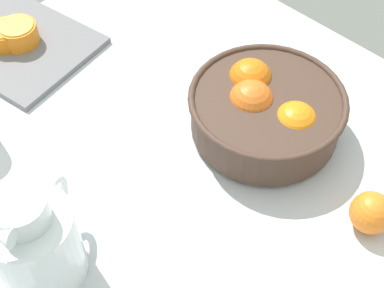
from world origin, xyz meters
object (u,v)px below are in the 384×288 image
(juice_pitcher, at_px, (37,246))
(orange_half_0, at_px, (6,34))
(loose_orange_2, at_px, (371,213))
(cutting_board, at_px, (9,39))
(orange_half_1, at_px, (18,33))
(fruit_bowl, at_px, (267,111))

(juice_pitcher, xyz_separation_m, orange_half_0, (-0.46, 0.25, -0.04))
(juice_pitcher, relative_size, loose_orange_2, 2.79)
(cutting_board, xyz_separation_m, orange_half_1, (0.03, 0.01, 0.03))
(orange_half_1, bearing_deg, orange_half_0, -134.83)
(juice_pitcher, height_order, loose_orange_2, juice_pitcher)
(orange_half_1, bearing_deg, cutting_board, -162.24)
(cutting_board, height_order, orange_half_1, orange_half_1)
(orange_half_0, relative_size, loose_orange_2, 1.12)
(juice_pitcher, height_order, orange_half_1, juice_pitcher)
(fruit_bowl, bearing_deg, loose_orange_2, -8.61)
(cutting_board, height_order, orange_half_0, orange_half_0)
(fruit_bowl, bearing_deg, cutting_board, -161.05)
(cutting_board, bearing_deg, fruit_bowl, 18.95)
(orange_half_0, height_order, orange_half_1, orange_half_1)
(orange_half_0, bearing_deg, fruit_bowl, 20.18)
(juice_pitcher, bearing_deg, orange_half_0, 151.94)
(orange_half_0, xyz_separation_m, loose_orange_2, (0.77, 0.16, 0.00))
(fruit_bowl, relative_size, loose_orange_2, 4.04)
(juice_pitcher, bearing_deg, orange_half_1, 149.23)
(fruit_bowl, height_order, juice_pitcher, juice_pitcher)
(fruit_bowl, distance_m, orange_half_1, 0.54)
(fruit_bowl, distance_m, loose_orange_2, 0.25)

